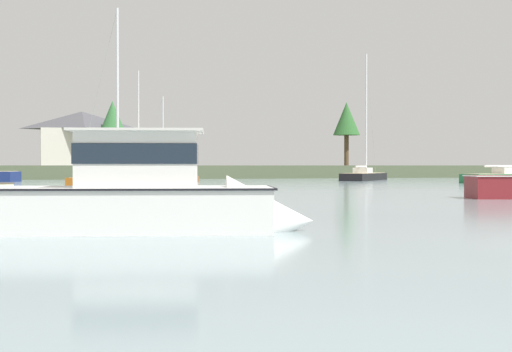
% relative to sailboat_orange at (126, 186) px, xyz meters
% --- Properties ---
extents(far_shore_bank, '(205.84, 46.26, 1.69)m').
position_rel_sailboat_orange_xyz_m(far_shore_bank, '(5.35, 64.10, 0.57)').
color(far_shore_bank, '#4C563D').
rests_on(far_shore_bank, ground).
extents(sailboat_orange, '(7.84, 7.83, 12.95)m').
position_rel_sailboat_orange_xyz_m(sailboat_orange, '(0.00, 0.00, 0.00)').
color(sailboat_orange, orange).
rests_on(sailboat_orange, ground).
extents(sailboat_black, '(8.51, 9.22, 14.91)m').
position_rel_sailboat_orange_xyz_m(sailboat_black, '(29.63, 26.86, 0.02)').
color(sailboat_black, black).
rests_on(sailboat_black, ground).
extents(sailboat_wood, '(6.17, 5.36, 9.30)m').
position_rel_sailboat_orange_xyz_m(sailboat_wood, '(7.31, 26.71, -0.07)').
color(sailboat_wood, brown).
rests_on(sailboat_wood, ground).
extents(sailboat_green, '(10.00, 3.59, 13.36)m').
position_rel_sailboat_orange_xyz_m(sailboat_green, '(37.73, 10.95, -0.00)').
color(sailboat_green, '#236B3D').
rests_on(sailboat_green, ground).
extents(cruiser_white, '(9.46, 4.49, 4.99)m').
position_rel_sailboat_orange_xyz_m(cruiser_white, '(-3.10, -32.45, 0.31)').
color(cruiser_white, white).
rests_on(cruiser_white, ground).
extents(dinghy_teal, '(3.47, 4.05, 0.68)m').
position_rel_sailboat_orange_xyz_m(dinghy_teal, '(0.64, 33.75, -0.11)').
color(dinghy_teal, '#196B70').
rests_on(dinghy_teal, ground).
extents(mooring_buoy_red, '(0.34, 0.34, 0.39)m').
position_rel_sailboat_orange_xyz_m(mooring_buoy_red, '(22.69, -6.25, -0.21)').
color(mooring_buoy_red, red).
rests_on(mooring_buoy_red, ground).
extents(shore_tree_center_right, '(4.46, 4.46, 10.51)m').
position_rel_sailboat_orange_xyz_m(shore_tree_center_right, '(43.77, 65.15, 9.04)').
color(shore_tree_center_right, brown).
rests_on(shore_tree_center_right, far_shore_bank).
extents(shore_tree_left_mid, '(4.09, 4.09, 9.06)m').
position_rel_sailboat_orange_xyz_m(shore_tree_left_mid, '(4.48, 56.10, 7.86)').
color(shore_tree_left_mid, brown).
rests_on(shore_tree_left_mid, far_shore_bank).
extents(cottage_eastern, '(12.53, 9.30, 7.85)m').
position_rel_sailboat_orange_xyz_m(cottage_eastern, '(0.59, 61.14, 5.47)').
color(cottage_eastern, silver).
rests_on(cottage_eastern, far_shore_bank).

